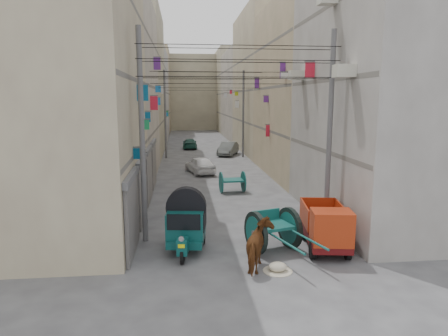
{
  "coord_description": "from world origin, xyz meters",
  "views": [
    {
      "loc": [
        -2.13,
        -9.01,
        5.42
      ],
      "look_at": [
        -0.49,
        6.5,
        2.72
      ],
      "focal_mm": 32.0,
      "sensor_mm": 36.0,
      "label": 1
    }
  ],
  "objects": [
    {
      "name": "building_row_left",
      "position": [
        -8.0,
        34.13,
        6.46
      ],
      "size": [
        8.0,
        62.0,
        14.0
      ],
      "color": "#B8AD8B",
      "rests_on": "ground"
    },
    {
      "name": "shutters_left",
      "position": [
        -3.92,
        10.38,
        1.49
      ],
      "size": [
        0.18,
        14.4,
        2.88
      ],
      "color": "#47464B",
      "rests_on": "ground"
    },
    {
      "name": "distant_car_green",
      "position": [
        -1.26,
        35.17,
        0.54
      ],
      "size": [
        1.53,
        3.72,
        1.08
      ],
      "primitive_type": "imported",
      "rotation": [
        0.0,
        0.0,
        3.14
      ],
      "color": "#1D5649",
      "rests_on": "ground"
    },
    {
      "name": "signboards",
      "position": [
        -0.01,
        21.66,
        3.43
      ],
      "size": [
        8.22,
        40.52,
        5.67
      ],
      "color": "#B3C716",
      "rests_on": "ground"
    },
    {
      "name": "overhead_cables",
      "position": [
        0.0,
        14.4,
        6.77
      ],
      "size": [
        7.4,
        22.52,
        1.12
      ],
      "color": "black",
      "rests_on": "ground"
    },
    {
      "name": "end_cap_building",
      "position": [
        0.0,
        66.0,
        6.5
      ],
      "size": [
        22.0,
        10.0,
        13.0
      ],
      "primitive_type": "cube",
      "color": "#B6AD8F",
      "rests_on": "ground"
    },
    {
      "name": "mini_truck",
      "position": [
        2.94,
        4.12,
        0.83
      ],
      "size": [
        1.81,
        3.24,
        1.73
      ],
      "rotation": [
        0.0,
        0.0,
        -0.15
      ],
      "color": "black",
      "rests_on": "ground"
    },
    {
      "name": "second_cart",
      "position": [
        0.77,
        13.69,
        0.66
      ],
      "size": [
        1.51,
        1.36,
        1.24
      ],
      "rotation": [
        0.0,
        0.0,
        0.09
      ],
      "color": "#124F4A",
      "rests_on": "ground"
    },
    {
      "name": "ground",
      "position": [
        0.0,
        0.0,
        0.0
      ],
      "size": [
        140.0,
        140.0,
        0.0
      ],
      "primitive_type": "plane",
      "color": "#434446",
      "rests_on": "ground"
    },
    {
      "name": "ac_units",
      "position": [
        3.65,
        7.67,
        7.43
      ],
      "size": [
        0.7,
        6.55,
        3.35
      ],
      "color": "beige",
      "rests_on": "ground"
    },
    {
      "name": "distant_car_grey",
      "position": [
        2.35,
        29.41,
        0.64
      ],
      "size": [
        2.59,
        4.12,
        1.28
      ],
      "primitive_type": "imported",
      "rotation": [
        0.0,
        0.0,
        -0.35
      ],
      "color": "#525755",
      "rests_on": "ground"
    },
    {
      "name": "auto_rickshaw",
      "position": [
        -2.02,
        4.87,
        1.04
      ],
      "size": [
        1.66,
        2.58,
        1.77
      ],
      "rotation": [
        0.0,
        0.0,
        -0.13
      ],
      "color": "black",
      "rests_on": "ground"
    },
    {
      "name": "distant_car_white",
      "position": [
        -0.84,
        20.04,
        0.63
      ],
      "size": [
        2.4,
        3.94,
        1.25
      ],
      "primitive_type": "imported",
      "rotation": [
        0.0,
        0.0,
        3.41
      ],
      "color": "white",
      "rests_on": "ground"
    },
    {
      "name": "tonga_cart",
      "position": [
        1.08,
        4.49,
        0.79
      ],
      "size": [
        2.21,
        3.57,
        1.51
      ],
      "rotation": [
        0.0,
        0.0,
        0.31
      ],
      "color": "black",
      "rests_on": "ground"
    },
    {
      "name": "utility_poles",
      "position": [
        0.0,
        17.0,
        4.0
      ],
      "size": [
        7.4,
        22.2,
        8.0
      ],
      "color": "#59585B",
      "rests_on": "ground"
    },
    {
      "name": "building_row_right",
      "position": [
        8.0,
        34.13,
        6.46
      ],
      "size": [
        8.0,
        62.0,
        14.0
      ],
      "color": "#AAA69F",
      "rests_on": "ground"
    },
    {
      "name": "horse",
      "position": [
        0.31,
        3.0,
        0.77
      ],
      "size": [
        1.29,
        1.98,
        1.54
      ],
      "primitive_type": "imported",
      "rotation": [
        0.0,
        0.0,
        2.87
      ],
      "color": "brown",
      "rests_on": "ground"
    },
    {
      "name": "feed_sack",
      "position": [
        0.84,
        2.72,
        0.15
      ],
      "size": [
        0.59,
        0.47,
        0.29
      ],
      "primitive_type": "ellipsoid",
      "color": "beige",
      "rests_on": "ground"
    }
  ]
}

